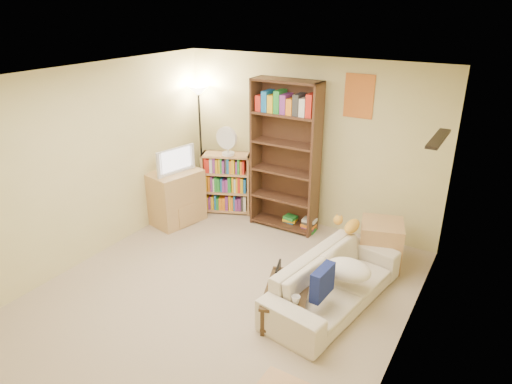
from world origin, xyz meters
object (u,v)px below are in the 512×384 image
(short_bookshelf, at_px, (227,183))
(floor_lamp, at_px, (199,111))
(laptop, at_px, (288,281))
(tv_stand, at_px, (176,197))
(coffee_table, at_px, (287,299))
(desk_fan, at_px, (227,141))
(sofa, at_px, (334,282))
(tabby_cat, at_px, (350,225))
(television, at_px, (173,160))
(mug, at_px, (296,300))
(tall_bookshelf, at_px, (285,153))
(side_table, at_px, (381,244))

(short_bookshelf, relative_size, floor_lamp, 0.50)
(laptop, xyz_separation_m, tv_stand, (-2.49, 1.11, 0.04))
(coffee_table, relative_size, tv_stand, 1.11)
(desk_fan, height_order, floor_lamp, floor_lamp)
(coffee_table, relative_size, desk_fan, 2.00)
(desk_fan, bearing_deg, sofa, -30.73)
(short_bookshelf, height_order, floor_lamp, floor_lamp)
(tabby_cat, distance_m, television, 2.79)
(mug, bearing_deg, short_bookshelf, 136.84)
(short_bookshelf, distance_m, floor_lamp, 1.22)
(laptop, bearing_deg, tall_bookshelf, -12.09)
(mug, distance_m, tv_stand, 3.07)
(tabby_cat, relative_size, floor_lamp, 0.22)
(laptop, distance_m, desk_fan, 2.77)
(tv_stand, xyz_separation_m, desk_fan, (0.53, 0.66, 0.80))
(mug, distance_m, tall_bookshelf, 2.54)
(laptop, xyz_separation_m, desk_fan, (-1.97, 1.77, 0.84))
(coffee_table, height_order, mug, mug)
(laptop, xyz_separation_m, short_bookshelf, (-2.02, 1.81, 0.12))
(tv_stand, xyz_separation_m, short_bookshelf, (0.47, 0.70, 0.08))
(sofa, height_order, laptop, sofa)
(sofa, height_order, mug, sofa)
(tall_bookshelf, bearing_deg, desk_fan, -178.30)
(tall_bookshelf, xyz_separation_m, desk_fan, (-0.98, -0.02, 0.05))
(tv_stand, distance_m, television, 0.60)
(tabby_cat, distance_m, coffee_table, 1.33)
(tv_stand, bearing_deg, mug, -14.48)
(mug, relative_size, side_table, 0.21)
(floor_lamp, bearing_deg, tall_bookshelf, -4.80)
(laptop, relative_size, television, 0.55)
(sofa, height_order, floor_lamp, floor_lamp)
(sofa, distance_m, short_bookshelf, 2.82)
(tabby_cat, xyz_separation_m, mug, (-0.03, -1.43, -0.23))
(tabby_cat, relative_size, coffee_table, 0.48)
(side_table, bearing_deg, desk_fan, 173.28)
(tall_bookshelf, height_order, short_bookshelf, tall_bookshelf)
(laptop, xyz_separation_m, floor_lamp, (-2.59, 1.93, 1.19))
(tabby_cat, xyz_separation_m, desk_fan, (-2.23, 0.64, 0.59))
(tabby_cat, distance_m, laptop, 1.19)
(tall_bookshelf, distance_m, floor_lamp, 1.66)
(coffee_table, distance_m, tall_bookshelf, 2.36)
(mug, distance_m, side_table, 1.81)
(television, bearing_deg, tv_stand, 102.87)
(mug, height_order, floor_lamp, floor_lamp)
(coffee_table, bearing_deg, side_table, 52.93)
(tall_bookshelf, relative_size, desk_fan, 4.86)
(television, relative_size, short_bookshelf, 0.69)
(tall_bookshelf, bearing_deg, tv_stand, -155.40)
(tabby_cat, bearing_deg, side_table, 46.32)
(mug, height_order, tv_stand, tv_stand)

